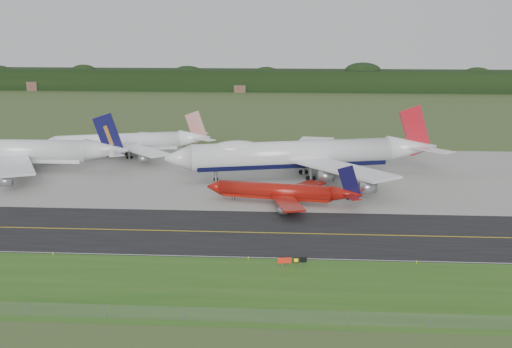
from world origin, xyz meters
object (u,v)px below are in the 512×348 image
object	(u,v)px
jet_ba_747	(302,154)
jet_red_737	(284,192)
taxiway_sign	(292,260)
jet_star_tail	(128,142)
jet_navy_gold	(17,152)

from	to	relation	value
jet_ba_747	jet_red_737	bearing A→B (deg)	-98.18
jet_red_737	taxiway_sign	bearing A→B (deg)	-86.23
jet_ba_747	jet_star_tail	xyz separation A→B (m)	(-54.95, 25.09, -1.93)
jet_ba_747	taxiway_sign	xyz separation A→B (m)	(-1.13, -71.47, -5.38)
jet_red_737	jet_navy_gold	world-z (taller)	jet_navy_gold
jet_red_737	jet_star_tail	distance (m)	73.51
jet_star_tail	taxiway_sign	size ratio (longest dim) A/B	10.02
jet_ba_747	jet_star_tail	size ratio (longest dim) A/B	1.46
jet_star_tail	taxiway_sign	xyz separation A→B (m)	(53.82, -96.55, -3.46)
jet_ba_747	jet_star_tail	distance (m)	60.44
jet_ba_747	taxiway_sign	distance (m)	71.68
jet_navy_gold	jet_star_tail	size ratio (longest dim) A/B	1.26
jet_ba_747	jet_navy_gold	xyz separation A→B (m)	(-81.86, 3.08, -1.01)
jet_ba_747	jet_star_tail	bearing A→B (deg)	155.46
jet_ba_747	jet_navy_gold	size ratio (longest dim) A/B	1.16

